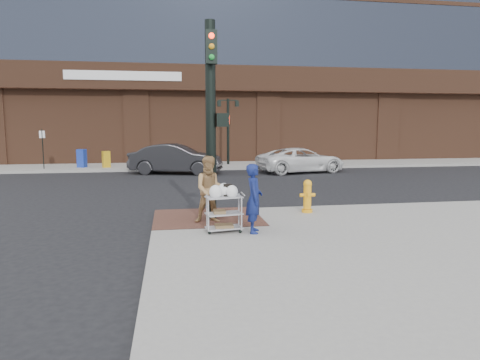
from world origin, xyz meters
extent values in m
plane|color=black|center=(0.00, 0.00, 0.00)|extent=(220.00, 220.00, 0.00)
cube|color=gray|center=(12.50, 32.00, 0.07)|extent=(65.00, 36.00, 0.15)
cube|color=brown|center=(-0.60, 0.90, 0.16)|extent=(2.80, 2.40, 0.01)
cube|color=brown|center=(5.00, 31.00, 14.15)|extent=(42.00, 26.00, 28.00)
cylinder|color=black|center=(2.00, 16.00, 2.15)|extent=(0.16, 0.16, 4.00)
cube|color=black|center=(2.00, 16.00, 4.05)|extent=(1.20, 0.06, 0.06)
cube|color=black|center=(1.45, 16.00, 3.85)|extent=(0.22, 0.22, 0.35)
cube|color=black|center=(2.55, 16.00, 3.85)|extent=(0.22, 0.22, 0.35)
cylinder|color=black|center=(-8.50, 15.00, 1.25)|extent=(0.05, 0.05, 2.20)
cylinder|color=black|center=(-0.50, 0.80, 2.65)|extent=(0.26, 0.26, 5.00)
cube|color=black|center=(-0.20, 0.80, 2.70)|extent=(0.32, 0.28, 0.34)
cube|color=#FF260C|center=(-0.04, 0.80, 2.70)|extent=(0.02, 0.18, 0.22)
cube|color=black|center=(-0.50, 0.52, 4.45)|extent=(0.28, 0.18, 0.80)
imported|color=navy|center=(0.31, -0.83, 0.93)|extent=(0.48, 0.63, 1.57)
imported|color=#A0794B|center=(-0.56, 0.34, 0.98)|extent=(0.82, 0.64, 1.67)
imported|color=black|center=(-1.25, 12.60, 0.79)|extent=(5.06, 2.89, 1.58)
imported|color=white|center=(5.49, 12.16, 0.67)|extent=(5.15, 3.11, 1.34)
cube|color=#A09FA5|center=(-0.36, -0.68, 0.96)|extent=(0.87, 0.58, 0.03)
cube|color=#A09FA5|center=(-0.36, -0.68, 0.58)|extent=(0.87, 0.58, 0.03)
cube|color=#A09FA5|center=(-0.36, -0.68, 0.25)|extent=(0.87, 0.58, 0.03)
cube|color=black|center=(-0.27, -0.64, 1.10)|extent=(0.20, 0.12, 0.28)
cube|color=brown|center=(-0.46, -0.68, 0.62)|extent=(0.27, 0.30, 0.07)
cube|color=brown|center=(-0.36, -0.68, 0.29)|extent=(0.41, 0.32, 0.06)
cylinder|color=#F6A114|center=(2.21, 1.14, 0.19)|extent=(0.30, 0.30, 0.09)
cylinder|color=#F6A114|center=(2.21, 1.14, 0.58)|extent=(0.22, 0.22, 0.67)
sphere|color=#F6A114|center=(2.21, 1.14, 0.95)|extent=(0.24, 0.24, 0.24)
cylinder|color=#F6A114|center=(2.21, 1.14, 0.64)|extent=(0.43, 0.10, 0.10)
cube|color=#C49515|center=(-5.16, 15.14, 0.62)|extent=(0.50, 0.48, 0.93)
cube|color=#173098|center=(-6.55, 15.45, 0.67)|extent=(0.54, 0.52, 1.04)
camera|label=1|loc=(-1.54, -10.15, 2.58)|focal=32.00mm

